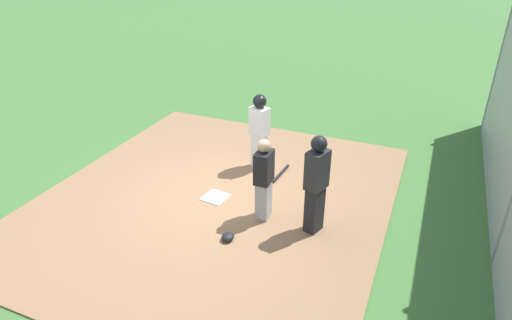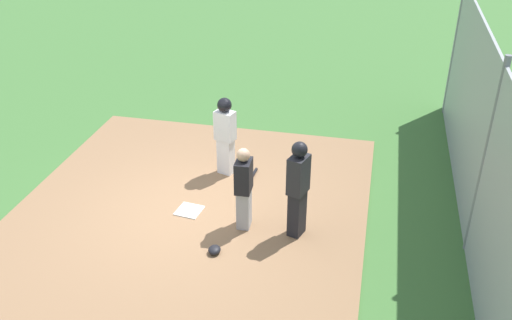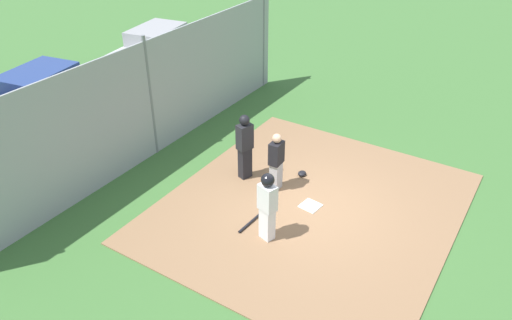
{
  "view_description": "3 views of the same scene",
  "coord_description": "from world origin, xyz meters",
  "px_view_note": "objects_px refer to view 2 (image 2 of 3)",
  "views": [
    {
      "loc": [
        -6.32,
        -3.53,
        4.61
      ],
      "look_at": [
        0.49,
        -0.64,
        0.74
      ],
      "focal_mm": 30.93,
      "sensor_mm": 36.0,
      "label": 1
    },
    {
      "loc": [
        -8.18,
        -3.09,
        5.88
      ],
      "look_at": [
        0.78,
        -1.08,
        0.81
      ],
      "focal_mm": 39.84,
      "sensor_mm": 36.0,
      "label": 2
    },
    {
      "loc": [
        8.71,
        3.99,
        7.11
      ],
      "look_at": [
        0.02,
        -1.52,
        0.83
      ],
      "focal_mm": 34.83,
      "sensor_mm": 36.0,
      "label": 3
    }
  ],
  "objects_px": {
    "home_plate": "(189,211)",
    "catcher": "(244,187)",
    "baseball_bat": "(251,178)",
    "catcher_mask": "(214,250)",
    "umpire": "(298,187)",
    "runner": "(225,131)"
  },
  "relations": [
    {
      "from": "runner",
      "to": "baseball_bat",
      "type": "xyz_separation_m",
      "value": [
        -0.18,
        -0.56,
        -0.9
      ]
    },
    {
      "from": "baseball_bat",
      "to": "catcher_mask",
      "type": "distance_m",
      "value": 2.41
    },
    {
      "from": "umpire",
      "to": "catcher_mask",
      "type": "bearing_deg",
      "value": 52.37
    },
    {
      "from": "home_plate",
      "to": "runner",
      "type": "relative_size",
      "value": 0.27
    },
    {
      "from": "catcher",
      "to": "baseball_bat",
      "type": "height_order",
      "value": "catcher"
    },
    {
      "from": "catcher",
      "to": "baseball_bat",
      "type": "xyz_separation_m",
      "value": [
        1.56,
        0.24,
        -0.76
      ]
    },
    {
      "from": "home_plate",
      "to": "catcher",
      "type": "height_order",
      "value": "catcher"
    },
    {
      "from": "home_plate",
      "to": "baseball_bat",
      "type": "relative_size",
      "value": 0.55
    },
    {
      "from": "baseball_bat",
      "to": "catcher_mask",
      "type": "relative_size",
      "value": 3.34
    },
    {
      "from": "umpire",
      "to": "baseball_bat",
      "type": "distance_m",
      "value": 2.16
    },
    {
      "from": "umpire",
      "to": "baseball_bat",
      "type": "height_order",
      "value": "umpire"
    },
    {
      "from": "home_plate",
      "to": "catcher_mask",
      "type": "height_order",
      "value": "catcher_mask"
    },
    {
      "from": "catcher",
      "to": "runner",
      "type": "bearing_deg",
      "value": -67.35
    },
    {
      "from": "home_plate",
      "to": "runner",
      "type": "bearing_deg",
      "value": -10.76
    },
    {
      "from": "home_plate",
      "to": "catcher",
      "type": "bearing_deg",
      "value": -101.37
    },
    {
      "from": "home_plate",
      "to": "umpire",
      "type": "height_order",
      "value": "umpire"
    },
    {
      "from": "home_plate",
      "to": "umpire",
      "type": "relative_size",
      "value": 0.25
    },
    {
      "from": "runner",
      "to": "umpire",
      "type": "bearing_deg",
      "value": 61.47
    },
    {
      "from": "home_plate",
      "to": "runner",
      "type": "height_order",
      "value": "runner"
    },
    {
      "from": "umpire",
      "to": "catcher_mask",
      "type": "height_order",
      "value": "umpire"
    },
    {
      "from": "catcher",
      "to": "catcher_mask",
      "type": "bearing_deg",
      "value": 69.01
    },
    {
      "from": "umpire",
      "to": "home_plate",
      "type": "bearing_deg",
      "value": 11.26
    }
  ]
}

